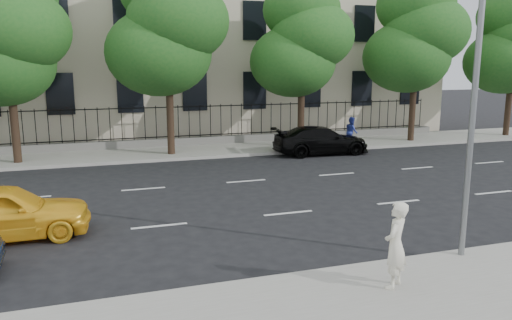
{
  "coord_description": "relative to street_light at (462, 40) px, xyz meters",
  "views": [
    {
      "loc": [
        -5.64,
        -11.42,
        4.64
      ],
      "look_at": [
        -0.9,
        3.0,
        1.66
      ],
      "focal_mm": 35.0,
      "sensor_mm": 36.0,
      "label": 1
    }
  ],
  "objects": [
    {
      "name": "ground",
      "position": [
        -2.5,
        1.77,
        -5.15
      ],
      "size": [
        120.0,
        120.0,
        0.0
      ],
      "primitive_type": "plane",
      "color": "black",
      "rests_on": "ground"
    },
    {
      "name": "tree_d",
      "position": [
        2.54,
        15.13,
        0.69
      ],
      "size": [
        5.34,
        4.94,
        8.84
      ],
      "color": "#382619",
      "rests_on": "far_sidewalk"
    },
    {
      "name": "yellow_taxi",
      "position": [
        -10.55,
        4.46,
        -4.4
      ],
      "size": [
        4.43,
        1.81,
        1.5
      ],
      "primitive_type": "imported",
      "rotation": [
        0.0,
        0.0,
        1.58
      ],
      "color": "yellow",
      "rests_on": "ground"
    },
    {
      "name": "tree_e",
      "position": [
        9.54,
        15.13,
        1.05
      ],
      "size": [
        5.71,
        5.31,
        9.46
      ],
      "color": "#382619",
      "rests_on": "far_sidewalk"
    },
    {
      "name": "pedestrian_far",
      "position": [
        5.19,
        14.26,
        -4.2
      ],
      "size": [
        0.74,
        0.87,
        1.59
      ],
      "primitive_type": "imported",
      "rotation": [
        0.0,
        0.0,
        1.38
      ],
      "color": "navy",
      "rests_on": "far_sidewalk"
    },
    {
      "name": "far_sidewalk",
      "position": [
        -2.5,
        15.77,
        -5.07
      ],
      "size": [
        60.0,
        4.0,
        0.15
      ],
      "primitive_type": "cube",
      "color": "gray",
      "rests_on": "ground"
    },
    {
      "name": "woman_near",
      "position": [
        -2.52,
        -1.53,
        -4.1
      ],
      "size": [
        0.78,
        0.74,
        1.79
      ],
      "primitive_type": "imported",
      "rotation": [
        0.0,
        0.0,
        3.83
      ],
      "color": "#ECE6CD",
      "rests_on": "near_sidewalk"
    },
    {
      "name": "black_sedan",
      "position": [
        2.9,
        13.27,
        -4.43
      ],
      "size": [
        5.03,
        2.23,
        1.43
      ],
      "primitive_type": "imported",
      "rotation": [
        0.0,
        0.0,
        1.52
      ],
      "color": "black",
      "rests_on": "ground"
    },
    {
      "name": "tree_b",
      "position": [
        -11.46,
        15.13,
        0.69
      ],
      "size": [
        5.53,
        5.12,
        8.97
      ],
      "color": "#382619",
      "rests_on": "far_sidewalk"
    },
    {
      "name": "tree_c",
      "position": [
        -4.46,
        15.13,
        1.26
      ],
      "size": [
        5.89,
        5.5,
        9.8
      ],
      "color": "#382619",
      "rests_on": "far_sidewalk"
    },
    {
      "name": "lane_markings",
      "position": [
        -2.5,
        6.52,
        -5.14
      ],
      "size": [
        49.6,
        4.62,
        0.01
      ],
      "primitive_type": null,
      "color": "silver",
      "rests_on": "ground"
    },
    {
      "name": "near_sidewalk",
      "position": [
        -2.5,
        -2.23,
        -5.07
      ],
      "size": [
        60.0,
        4.0,
        0.15
      ],
      "primitive_type": "cube",
      "color": "gray",
      "rests_on": "ground"
    },
    {
      "name": "street_light",
      "position": [
        0.0,
        0.0,
        0.0
      ],
      "size": [
        0.25,
        3.32,
        8.05
      ],
      "color": "slate",
      "rests_on": "near_sidewalk"
    },
    {
      "name": "iron_fence",
      "position": [
        -2.5,
        17.47,
        -4.5
      ],
      "size": [
        30.0,
        0.5,
        2.2
      ],
      "color": "slate",
      "rests_on": "far_sidewalk"
    }
  ]
}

